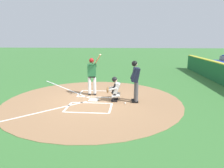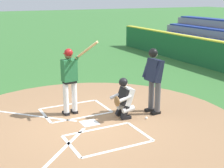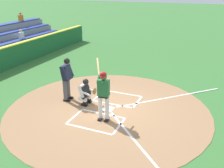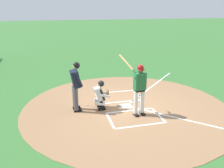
{
  "view_description": "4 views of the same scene",
  "coord_description": "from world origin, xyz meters",
  "views": [
    {
      "loc": [
        -8.56,
        -1.62,
        2.74
      ],
      "look_at": [
        -0.42,
        -0.9,
        0.88
      ],
      "focal_mm": 31.25,
      "sensor_mm": 36.0,
      "label": 1
    },
    {
      "loc": [
        -7.26,
        3.05,
        3.27
      ],
      "look_at": [
        0.52,
        -0.92,
        0.83
      ],
      "focal_mm": 51.65,
      "sensor_mm": 36.0,
      "label": 2
    },
    {
      "loc": [
        8.24,
        3.69,
        4.67
      ],
      "look_at": [
        -0.57,
        -0.07,
        0.86
      ],
      "focal_mm": 40.73,
      "sensor_mm": 36.0,
      "label": 3
    },
    {
      "loc": [
        8.12,
        -2.63,
        3.76
      ],
      "look_at": [
        0.15,
        -0.61,
        1.03
      ],
      "focal_mm": 37.77,
      "sensor_mm": 36.0,
      "label": 4
    }
  ],
  "objects": [
    {
      "name": "baseball",
      "position": [
        -0.44,
        -1.48,
        0.04
      ],
      "size": [
        0.07,
        0.07,
        0.07
      ],
      "primitive_type": "sphere",
      "color": "white",
      "rests_on": "ground"
    },
    {
      "name": "home_plate_and_chalk",
      "position": [
        0.0,
        0.88,
        0.01
      ],
      "size": [
        7.93,
        4.91,
        0.01
      ],
      "color": "white",
      "rests_on": "dirt_circle"
    },
    {
      "name": "dirt_circle",
      "position": [
        0.0,
        0.0,
        0.01
      ],
      "size": [
        8.0,
        8.0,
        0.01
      ],
      "primitive_type": "cylinder",
      "color": "#99704C",
      "rests_on": "ground"
    },
    {
      "name": "batter",
      "position": [
        0.84,
        0.2,
        1.1
      ],
      "size": [
        0.89,
        0.79,
        2.13
      ],
      "color": "white",
      "rests_on": "ground"
    },
    {
      "name": "catcher",
      "position": [
        -0.05,
        -1.0,
        0.59
      ],
      "size": [
        0.59,
        0.62,
        1.13
      ],
      "color": "black",
      "rests_on": "ground"
    },
    {
      "name": "ground_plane",
      "position": [
        0.0,
        0.0,
        0.0
      ],
      "size": [
        120.0,
        120.0,
        0.0
      ],
      "primitive_type": "plane",
      "color": "#387033"
    },
    {
      "name": "plate_umpire",
      "position": [
        -0.11,
        -1.91,
        1.08
      ],
      "size": [
        0.6,
        0.44,
        1.86
      ],
      "color": "#4C4C51",
      "rests_on": "ground"
    }
  ]
}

